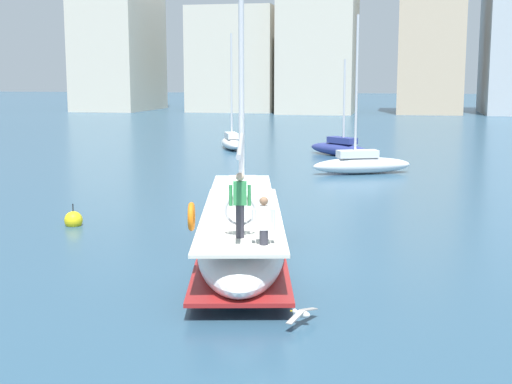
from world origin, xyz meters
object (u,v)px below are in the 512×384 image
at_px(main_sailboat, 241,234).
at_px(seagull, 302,314).
at_px(moored_cutter_right, 231,141).
at_px(moored_cutter_left, 361,163).
at_px(mooring_buoy, 73,220).
at_px(moored_sloop_far, 339,148).

relative_size(main_sailboat, seagull, 12.10).
relative_size(moored_cutter_right, seagull, 7.05).
distance_m(moored_cutter_left, mooring_buoy, 18.44).
height_order(main_sailboat, moored_cutter_right, main_sailboat).
bearing_deg(main_sailboat, moored_cutter_left, 83.94).
bearing_deg(moored_cutter_left, moored_sloop_far, 102.95).
height_order(main_sailboat, mooring_buoy, main_sailboat).
bearing_deg(moored_cutter_left, seagull, -89.45).
xyz_separation_m(main_sailboat, moored_sloop_far, (0.15, 28.66, -0.38)).
height_order(moored_cutter_left, seagull, moored_cutter_left).
bearing_deg(moored_sloop_far, main_sailboat, -90.29).
xyz_separation_m(main_sailboat, moored_cutter_left, (2.13, 20.05, -0.32)).
height_order(moored_sloop_far, seagull, moored_sloop_far).
bearing_deg(mooring_buoy, moored_cutter_right, 91.85).
height_order(main_sailboat, seagull, main_sailboat).
bearing_deg(mooring_buoy, moored_sloop_far, 73.55).
distance_m(moored_cutter_right, mooring_buoy, 27.42).
distance_m(moored_sloop_far, mooring_buoy, 25.62).
bearing_deg(seagull, moored_cutter_right, 106.04).
bearing_deg(main_sailboat, seagull, -62.40).
bearing_deg(main_sailboat, moored_cutter_right, 104.24).
bearing_deg(moored_sloop_far, moored_cutter_right, 160.81).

